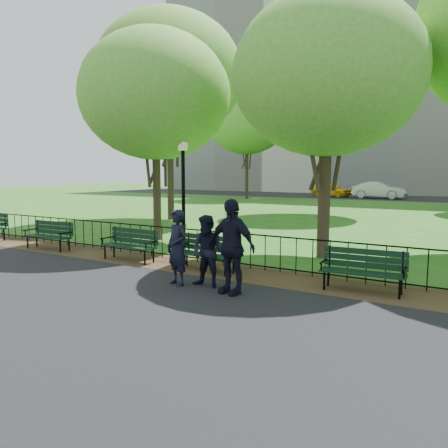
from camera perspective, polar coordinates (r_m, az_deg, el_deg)
The scene contains 21 objects.
ground at distance 9.35m, azimuth -3.42°, elevation -8.13°, with size 120.00×120.00×0.00m, color #2C5C18.
asphalt_path at distance 6.96m, azimuth -20.04°, elevation -13.82°, with size 60.00×9.20×0.01m, color black.
dirt_strip at distance 10.58m, azimuth 1.24°, elevation -6.27°, with size 60.00×1.60×0.01m, color #382417.
far_street at distance 42.80m, azimuth 24.35°, elevation 3.03°, with size 70.00×9.00×0.01m, color black.
iron_fence at distance 10.90m, azimuth 2.56°, elevation -3.27°, with size 24.06×0.06×1.00m.
apartment_west at distance 62.61m, azimuth 5.32°, elevation 16.57°, with size 22.00×15.00×26.00m, color beige.
park_bench_main at distance 10.73m, azimuth -3.55°, elevation -3.05°, with size 1.78×0.65×0.94m.
park_bench_left_a at distance 12.09m, azimuth -12.05°, elevation -2.20°, with size 1.68×0.54×0.95m.
park_bench_left_b at distance 14.58m, azimuth -21.75°, elevation -1.00°, with size 1.70×0.61×0.95m.
park_bench_right_a at distance 9.22m, azimuth 17.76°, elevation -5.23°, with size 1.68×0.62×0.94m.
lamppost at distance 14.25m, azimuth -5.34°, elevation 4.76°, with size 0.31×0.31×3.49m.
tree_near_w at distance 15.75m, azimuth -8.98°, elevation 16.25°, with size 5.18×5.18×7.21m.
tree_near_e at distance 12.76m, azimuth 13.36°, elevation 18.40°, with size 5.18×5.18×7.22m.
tree_mid_w at distance 22.73m, azimuth -7.19°, elevation 18.63°, with size 7.31×7.31×10.18m.
tree_far_c at distance 25.67m, azimuth 13.25°, elevation 15.68°, with size 6.64×6.64×9.26m.
tree_far_w at distance 39.75m, azimuth 3.03°, elevation 13.50°, with size 7.25×7.25×10.11m.
person_left at distance 9.30m, azimuth -6.14°, elevation -3.08°, with size 0.59×0.39×1.61m, color black.
person_mid at distance 9.09m, azimuth -2.15°, elevation -3.59°, with size 0.74×0.38×1.51m, color black.
person_right at distance 8.59m, azimuth 0.93°, elevation -2.94°, with size 1.10×0.45×1.88m, color black.
taxi at distance 43.53m, azimuth 13.85°, elevation 4.39°, with size 1.60×3.97×1.35m, color yellow.
sedan_silver at distance 41.50m, azimuth 19.61°, elevation 4.19°, with size 1.59×4.57×1.51m, color #B4B6BD.
Camera 1 is at (5.15, -7.42, 2.42)m, focal length 35.00 mm.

